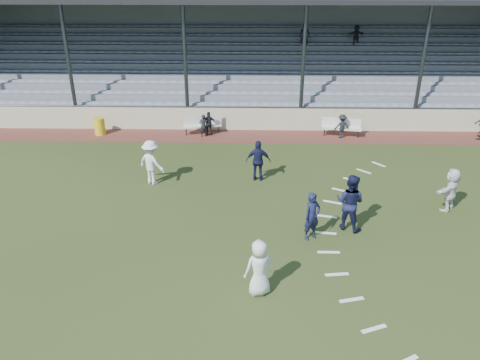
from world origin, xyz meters
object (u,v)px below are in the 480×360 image
Objects in this scene: football at (257,247)px; player_white_lead at (259,268)px; trash_bin at (100,126)px; bench_left at (202,123)px; player_navy_lead at (312,216)px; bench_right at (341,125)px.

player_white_lead is at bearing -89.24° from football.
bench_left is at bearing 3.03° from trash_bin.
bench_left is 1.24× the size of player_navy_lead.
football is 2.05m from player_navy_lead.
trash_bin is (-12.51, -0.05, -0.12)m from bench_right.
player_white_lead is at bearing -100.46° from bench_right.
player_white_lead reaches higher than trash_bin.
bench_right is 1.24× the size of player_navy_lead.
football is at bearing 169.82° from player_navy_lead.
bench_right is 2.31× the size of trash_bin.
player_white_lead is 3.32m from player_navy_lead.
bench_right is 11.43m from football.
player_white_lead is (8.11, -12.60, 0.37)m from trash_bin.
bench_left is at bearing -173.13° from bench_right.
player_navy_lead is at bearing -79.71° from bench_left.
bench_left is 11.12m from football.
bench_left is 1.00× the size of bench_right.
player_navy_lead is (1.78, 0.71, 0.72)m from football.
bench_right is (7.18, -0.24, 0.00)m from bench_left.
player_navy_lead reaches higher than trash_bin.
football is 2.24m from player_white_lead.
bench_right is 12.51m from trash_bin.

